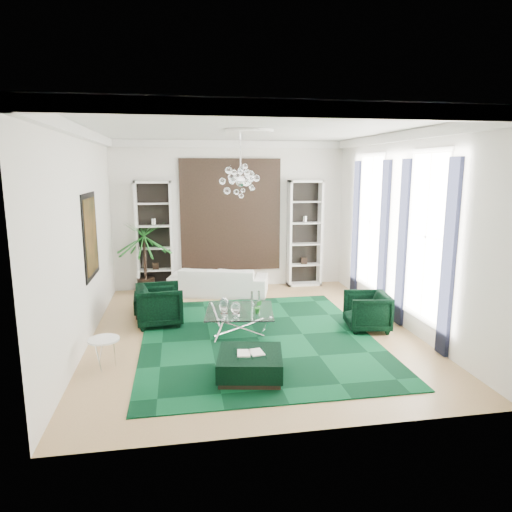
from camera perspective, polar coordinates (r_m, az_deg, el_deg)
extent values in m
cube|color=tan|center=(8.94, -0.48, -9.41)|extent=(6.00, 7.00, 0.02)
cube|color=white|center=(8.42, -0.52, 15.77)|extent=(6.00, 7.00, 0.02)
cube|color=silver|center=(11.93, -3.20, 5.11)|extent=(6.00, 0.02, 3.80)
cube|color=silver|center=(5.10, 5.82, -2.66)|extent=(6.00, 0.02, 3.80)
cube|color=silver|center=(8.53, -20.89, 2.14)|extent=(0.02, 7.00, 3.80)
cube|color=silver|center=(9.43, 17.90, 3.09)|extent=(0.02, 7.00, 3.80)
cylinder|color=white|center=(8.71, -0.85, 15.34)|extent=(0.90, 0.90, 0.05)
cube|color=black|center=(11.88, -3.18, 5.09)|extent=(2.50, 0.06, 2.80)
cube|color=black|center=(9.12, -19.92, 2.40)|extent=(0.04, 1.30, 1.60)
cube|color=white|center=(8.64, 20.51, 2.26)|extent=(0.03, 1.10, 2.90)
cube|color=black|center=(8.01, 22.95, -0.36)|extent=(0.07, 0.30, 3.25)
cube|color=black|center=(9.33, 17.84, 1.47)|extent=(0.07, 0.30, 3.25)
cube|color=white|center=(10.76, 14.14, 4.19)|extent=(0.03, 1.10, 2.90)
cube|color=black|center=(10.08, 15.66, 2.24)|extent=(0.07, 0.30, 3.25)
cube|color=black|center=(11.49, 12.36, 3.41)|extent=(0.07, 0.30, 3.25)
cube|color=black|center=(8.60, 0.17, -10.13)|extent=(4.20, 5.00, 0.02)
imported|color=white|center=(11.38, -4.67, -3.11)|extent=(2.55, 1.53, 0.70)
imported|color=black|center=(9.38, -11.97, -5.99)|extent=(0.98, 0.96, 0.81)
imported|color=black|center=(9.16, 13.71, -6.74)|extent=(0.91, 0.89, 0.73)
cube|color=black|center=(10.21, -12.44, -5.84)|extent=(0.96, 0.96, 0.40)
cube|color=black|center=(7.03, -0.73, -13.49)|extent=(1.10, 1.10, 0.38)
cube|color=white|center=(6.95, -0.74, -11.96)|extent=(0.40, 0.27, 0.03)
cylinder|color=white|center=(7.69, -18.40, -11.52)|extent=(0.50, 0.50, 0.47)
imported|color=#1E6922|center=(8.52, 0.28, -6.38)|extent=(0.16, 0.14, 0.26)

